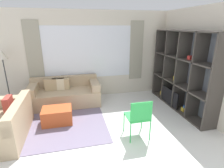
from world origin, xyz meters
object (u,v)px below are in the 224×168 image
shelving_unit (183,72)px  ottoman (57,116)px  couch_main (65,94)px  floor_lamp (2,59)px  folding_chair (139,116)px  couch_side (4,124)px

shelving_unit → ottoman: bearing=-178.2°
couch_main → ottoman: bearing=-99.0°
ottoman → floor_lamp: bearing=137.0°
shelving_unit → folding_chair: 2.10m
ottoman → couch_side: bearing=-160.5°
floor_lamp → couch_main: bearing=-7.3°
shelving_unit → ottoman: 3.46m
couch_main → folding_chair: folding_chair is taller
couch_main → folding_chair: bearing=-54.7°
floor_lamp → folding_chair: (3.03, -2.30, -0.87)m
couch_side → folding_chair: folding_chair is taller
couch_side → ottoman: 1.10m
folding_chair → floor_lamp: bearing=-37.1°
couch_main → folding_chair: (1.49, -2.10, 0.21)m
folding_chair → couch_main: bearing=-54.7°
ottoman → folding_chair: bearing=-31.4°
couch_side → folding_chair: (2.69, -0.65, 0.21)m
ottoman → couch_main: bearing=81.0°
shelving_unit → couch_main: size_ratio=1.25×
shelving_unit → couch_side: 4.47m
shelving_unit → couch_side: shelving_unit is taller
shelving_unit → floor_lamp: 4.88m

